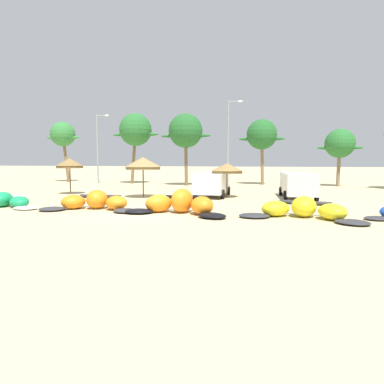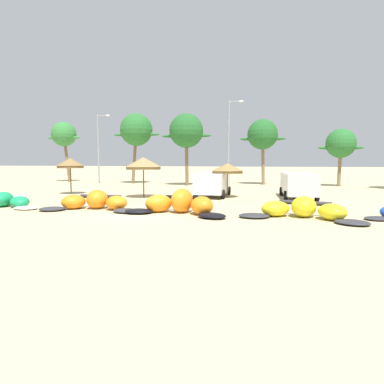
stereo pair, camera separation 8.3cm
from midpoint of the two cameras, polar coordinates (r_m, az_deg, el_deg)
ground_plane at (r=18.35m, az=-8.40°, el=-3.55°), size 260.00×260.00×0.00m
kite_far_left at (r=23.39m, az=-29.34°, el=-1.40°), size 5.57×3.08×0.91m
kite_left at (r=20.30m, az=-15.84°, el=-1.63°), size 6.01×2.86×1.10m
kite_left_of_center at (r=18.06m, az=-1.91°, el=-2.05°), size 5.82×3.15×1.29m
kite_center at (r=17.52m, az=18.22°, el=-2.85°), size 6.07×3.53×1.04m
beach_umbrella_near_van at (r=29.91m, az=-19.65°, el=4.58°), size 2.24×2.24×2.98m
beach_umbrella_middle at (r=25.81m, az=-8.06°, el=4.78°), size 2.72×2.72×3.04m
beach_umbrella_near_palms at (r=25.66m, az=6.05°, el=3.97°), size 2.39×2.39×2.59m
parked_van at (r=26.57m, az=17.42°, el=1.39°), size 2.50×5.38×1.84m
parked_car_second at (r=26.56m, az=3.68°, el=1.62°), size 2.44×5.07×1.84m
palm_leftmost at (r=47.51m, az=-20.62°, el=8.96°), size 4.72×3.15×7.74m
palm_left at (r=41.73m, az=-9.26°, el=10.18°), size 5.78×3.85×8.36m
palm_left_of_gap at (r=37.95m, az=-0.90°, el=10.15°), size 5.62×3.75×7.91m
palm_center_left at (r=40.13m, az=11.80°, el=9.34°), size 5.17×3.45×7.47m
palm_center_right at (r=39.90m, az=23.72°, el=7.39°), size 4.68×3.12×6.16m
lamppost_west at (r=42.93m, az=-15.21°, el=7.63°), size 1.68×0.24×8.26m
lamppost_west_center at (r=37.39m, az=6.43°, el=8.86°), size 1.63×0.24×9.19m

